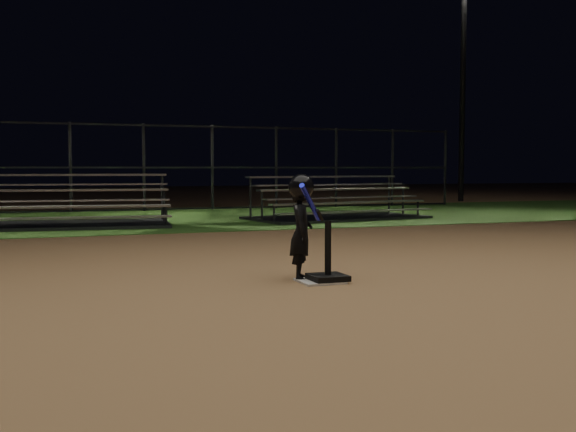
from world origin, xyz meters
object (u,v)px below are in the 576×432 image
at_px(child_batter, 301,224).
at_px(light_pole_right, 464,67).
at_px(bleacher_right, 338,210).
at_px(batting_tee, 328,270).
at_px(home_plate, 320,281).
at_px(bleacher_left, 60,216).

relative_size(child_batter, light_pole_right, 0.14).
distance_m(bleacher_right, light_pole_right, 11.45).
bearing_deg(batting_tee, home_plate, 158.46).
bearing_deg(home_plate, batting_tee, -21.54).
height_order(batting_tee, light_pole_right, light_pole_right).
xyz_separation_m(batting_tee, bleacher_right, (3.87, 8.35, 0.08)).
distance_m(child_batter, light_pole_right, 19.56).
distance_m(bleacher_left, light_pole_right, 16.57).
bearing_deg(bleacher_right, home_plate, -124.73).
bearing_deg(bleacher_left, light_pole_right, 30.84).
height_order(home_plate, batting_tee, batting_tee).
bearing_deg(bleacher_left, bleacher_right, 6.21).
distance_m(home_plate, child_batter, 0.66).
bearing_deg(child_batter, batting_tee, -117.22).
height_order(home_plate, bleacher_left, bleacher_left).
bearing_deg(batting_tee, light_pole_right, 51.48).
bearing_deg(bleacher_left, batting_tee, -67.08).
relative_size(child_batter, bleacher_left, 0.25).
bearing_deg(light_pole_right, home_plate, -128.77).
xyz_separation_m(home_plate, child_batter, (-0.13, 0.22, 0.61)).
height_order(child_batter, bleacher_left, child_batter).
bearing_deg(light_pole_right, batting_tee, -128.52).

